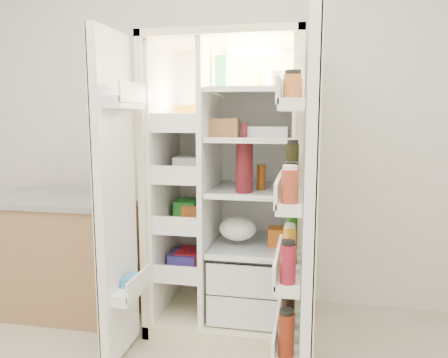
# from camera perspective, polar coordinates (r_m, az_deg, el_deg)

# --- Properties ---
(wall_back) EXTENTS (4.00, 0.02, 2.70)m
(wall_back) POSITION_cam_1_polar(r_m,az_deg,el_deg) (3.05, -0.55, 8.79)
(wall_back) COLOR silver
(wall_back) RESTS_ON floor
(refrigerator) EXTENTS (0.92, 0.70, 1.80)m
(refrigerator) POSITION_cam_1_polar(r_m,az_deg,el_deg) (2.75, 1.08, -3.88)
(refrigerator) COLOR beige
(refrigerator) RESTS_ON floor
(freezer_door) EXTENTS (0.15, 0.40, 1.72)m
(freezer_door) POSITION_cam_1_polar(r_m,az_deg,el_deg) (2.31, -14.27, -2.84)
(freezer_door) COLOR white
(freezer_door) RESTS_ON floor
(fridge_door) EXTENTS (0.17, 0.58, 1.72)m
(fridge_door) POSITION_cam_1_polar(r_m,az_deg,el_deg) (2.00, 10.85, -4.93)
(fridge_door) COLOR white
(fridge_door) RESTS_ON floor
(kitchen_counter) EXTENTS (1.09, 0.58, 0.79)m
(kitchen_counter) POSITION_cam_1_polar(r_m,az_deg,el_deg) (3.15, -20.65, -9.36)
(kitchen_counter) COLOR #96704B
(kitchen_counter) RESTS_ON floor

